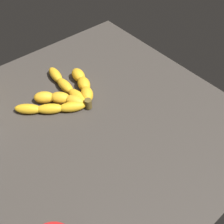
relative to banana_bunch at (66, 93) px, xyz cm
name	(u,v)px	position (x,y,z in cm)	size (l,w,h in cm)	color
ground_plane	(90,123)	(-0.17, 11.56, -3.36)	(76.58, 77.80, 3.38)	#38332D
banana_bunch	(66,93)	(0.00, 0.00, 0.00)	(25.12, 22.24, 3.70)	gold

